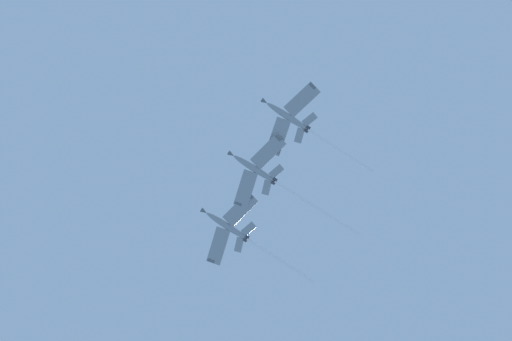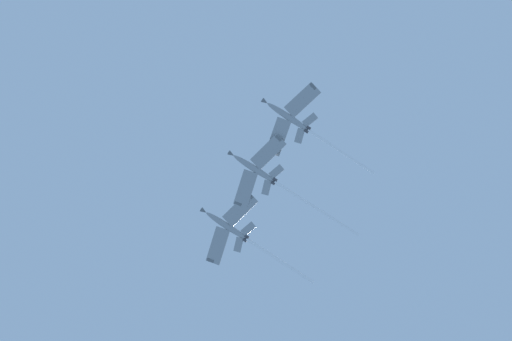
% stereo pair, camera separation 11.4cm
% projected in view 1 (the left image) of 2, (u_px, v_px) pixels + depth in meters
% --- Properties ---
extents(jet_inner_left, '(24.45, 24.57, 7.71)m').
position_uv_depth(jet_inner_left, '(297.00, 123.00, 170.40)').
color(jet_inner_left, gray).
extents(jet_centre, '(28.18, 27.60, 8.68)m').
position_uv_depth(jet_centre, '(269.00, 178.00, 170.65)').
color(jet_centre, gray).
extents(jet_inner_right, '(25.11, 24.57, 8.11)m').
position_uv_depth(jet_inner_right, '(240.00, 234.00, 171.93)').
color(jet_inner_right, gray).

